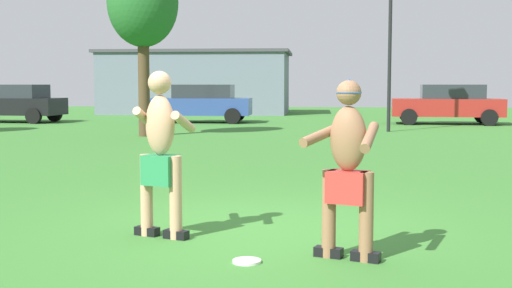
{
  "coord_description": "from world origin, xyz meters",
  "views": [
    {
      "loc": [
        0.71,
        -7.31,
        1.6
      ],
      "look_at": [
        0.04,
        0.03,
        0.94
      ],
      "focal_mm": 47.34,
      "sensor_mm": 36.0,
      "label": 1
    }
  ],
  "objects_px": {
    "car_red_mid_lot": "(448,104)",
    "lamp_post": "(390,24)",
    "frisbee": "(247,261)",
    "car_black_far_end": "(12,103)",
    "car_blue_near_post": "(200,103)",
    "player_with_cap": "(348,162)",
    "player_in_green": "(161,150)",
    "tree_left_field": "(143,5)"
  },
  "relations": [
    {
      "from": "player_with_cap",
      "to": "frisbee",
      "type": "relative_size",
      "value": 6.36
    },
    {
      "from": "frisbee",
      "to": "lamp_post",
      "type": "distance_m",
      "value": 17.7
    },
    {
      "from": "player_in_green",
      "to": "lamp_post",
      "type": "distance_m",
      "value": 16.84
    },
    {
      "from": "frisbee",
      "to": "car_red_mid_lot",
      "type": "height_order",
      "value": "car_red_mid_lot"
    },
    {
      "from": "lamp_post",
      "to": "tree_left_field",
      "type": "distance_m",
      "value": 8.15
    },
    {
      "from": "car_blue_near_post",
      "to": "car_red_mid_lot",
      "type": "bearing_deg",
      "value": -1.19
    },
    {
      "from": "lamp_post",
      "to": "tree_left_field",
      "type": "bearing_deg",
      "value": -160.57
    },
    {
      "from": "car_black_far_end",
      "to": "car_blue_near_post",
      "type": "bearing_deg",
      "value": 3.59
    },
    {
      "from": "car_red_mid_lot",
      "to": "tree_left_field",
      "type": "relative_size",
      "value": 0.82
    },
    {
      "from": "player_in_green",
      "to": "car_red_mid_lot",
      "type": "relative_size",
      "value": 0.39
    },
    {
      "from": "player_in_green",
      "to": "frisbee",
      "type": "bearing_deg",
      "value": -43.27
    },
    {
      "from": "player_in_green",
      "to": "car_red_mid_lot",
      "type": "bearing_deg",
      "value": 71.78
    },
    {
      "from": "frisbee",
      "to": "lamp_post",
      "type": "relative_size",
      "value": 0.04
    },
    {
      "from": "player_in_green",
      "to": "lamp_post",
      "type": "relative_size",
      "value": 0.29
    },
    {
      "from": "player_in_green",
      "to": "car_black_far_end",
      "type": "height_order",
      "value": "player_in_green"
    },
    {
      "from": "car_red_mid_lot",
      "to": "tree_left_field",
      "type": "height_order",
      "value": "tree_left_field"
    },
    {
      "from": "frisbee",
      "to": "car_black_far_end",
      "type": "relative_size",
      "value": 0.06
    },
    {
      "from": "car_red_mid_lot",
      "to": "car_black_far_end",
      "type": "relative_size",
      "value": 1.0
    },
    {
      "from": "frisbee",
      "to": "player_in_green",
      "type": "bearing_deg",
      "value": 136.73
    },
    {
      "from": "player_in_green",
      "to": "car_blue_near_post",
      "type": "bearing_deg",
      "value": 98.82
    },
    {
      "from": "car_blue_near_post",
      "to": "car_red_mid_lot",
      "type": "distance_m",
      "value": 10.06
    },
    {
      "from": "player_with_cap",
      "to": "frisbee",
      "type": "height_order",
      "value": "player_with_cap"
    },
    {
      "from": "frisbee",
      "to": "lamp_post",
      "type": "height_order",
      "value": "lamp_post"
    },
    {
      "from": "car_black_far_end",
      "to": "lamp_post",
      "type": "height_order",
      "value": "lamp_post"
    },
    {
      "from": "tree_left_field",
      "to": "car_black_far_end",
      "type": "bearing_deg",
      "value": 136.94
    },
    {
      "from": "player_with_cap",
      "to": "player_in_green",
      "type": "relative_size",
      "value": 0.95
    },
    {
      "from": "car_blue_near_post",
      "to": "car_black_far_end",
      "type": "distance_m",
      "value": 7.93
    },
    {
      "from": "player_in_green",
      "to": "car_blue_near_post",
      "type": "distance_m",
      "value": 21.18
    },
    {
      "from": "car_blue_near_post",
      "to": "lamp_post",
      "type": "relative_size",
      "value": 0.73
    },
    {
      "from": "player_in_green",
      "to": "lamp_post",
      "type": "height_order",
      "value": "lamp_post"
    },
    {
      "from": "player_with_cap",
      "to": "car_red_mid_lot",
      "type": "distance_m",
      "value": 22.01
    },
    {
      "from": "player_with_cap",
      "to": "lamp_post",
      "type": "distance_m",
      "value": 17.22
    },
    {
      "from": "tree_left_field",
      "to": "player_with_cap",
      "type": "bearing_deg",
      "value": -68.57
    },
    {
      "from": "player_in_green",
      "to": "lamp_post",
      "type": "bearing_deg",
      "value": 76.07
    },
    {
      "from": "car_blue_near_post",
      "to": "player_with_cap",
      "type": "bearing_deg",
      "value": -76.66
    },
    {
      "from": "frisbee",
      "to": "car_blue_near_post",
      "type": "bearing_deg",
      "value": 100.97
    },
    {
      "from": "car_black_far_end",
      "to": "car_red_mid_lot",
      "type": "bearing_deg",
      "value": 0.92
    },
    {
      "from": "car_blue_near_post",
      "to": "car_black_far_end",
      "type": "bearing_deg",
      "value": -176.41
    },
    {
      "from": "car_blue_near_post",
      "to": "player_in_green",
      "type": "bearing_deg",
      "value": -81.18
    },
    {
      "from": "lamp_post",
      "to": "player_with_cap",
      "type": "bearing_deg",
      "value": -97.13
    },
    {
      "from": "player_in_green",
      "to": "car_red_mid_lot",
      "type": "distance_m",
      "value": 21.81
    },
    {
      "from": "car_red_mid_lot",
      "to": "lamp_post",
      "type": "bearing_deg",
      "value": -121.59
    }
  ]
}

